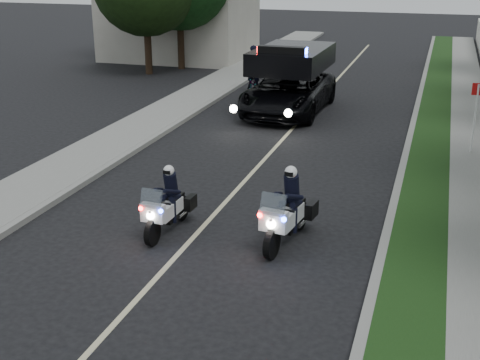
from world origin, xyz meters
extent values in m
plane|color=black|center=(0.00, 0.00, 0.00)|extent=(120.00, 120.00, 0.00)
cube|color=gray|center=(4.10, 10.00, 0.07)|extent=(0.20, 60.00, 0.15)
cube|color=#193814|center=(4.80, 10.00, 0.08)|extent=(1.20, 60.00, 0.16)
cube|color=gray|center=(6.10, 10.00, 0.08)|extent=(1.40, 60.00, 0.16)
cube|color=gray|center=(-4.10, 10.00, 0.07)|extent=(0.20, 60.00, 0.15)
cube|color=gray|center=(-5.20, 10.00, 0.08)|extent=(2.00, 60.00, 0.16)
cube|color=#BFB78C|center=(0.00, 10.00, 0.00)|extent=(0.12, 50.00, 0.01)
imported|color=black|center=(-0.73, 14.62, 0.00)|extent=(2.93, 6.06, 2.91)
imported|color=black|center=(-3.10, 17.78, 0.00)|extent=(0.58, 1.60, 0.83)
imported|color=black|center=(-3.10, 17.78, 0.00)|extent=(0.71, 0.49, 1.91)
camera|label=1|loc=(4.91, -9.63, 6.02)|focal=48.16mm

